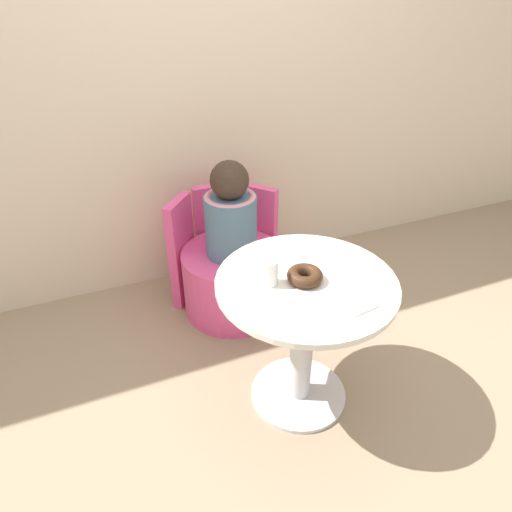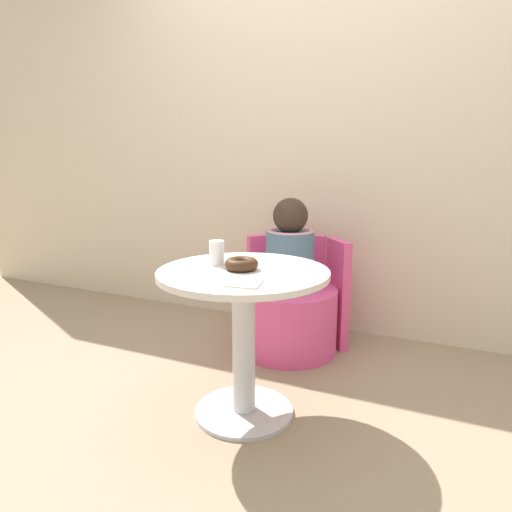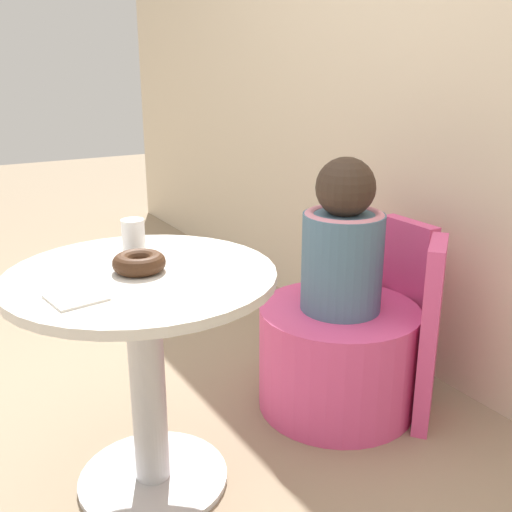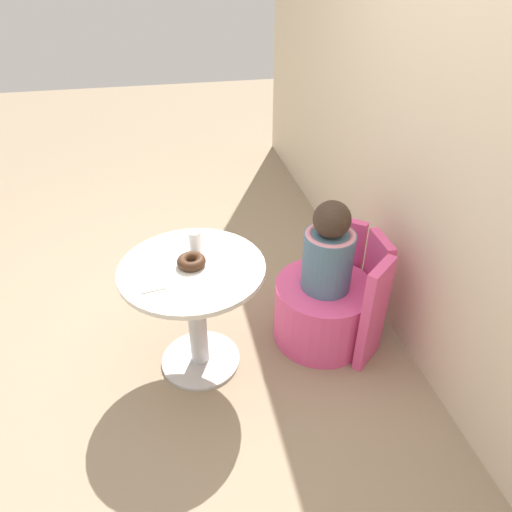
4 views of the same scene
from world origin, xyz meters
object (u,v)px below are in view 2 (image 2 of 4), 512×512
child_figure (290,249)px  donut (242,264)px  round_table (244,314)px  cup (217,253)px  tub_chair (289,320)px

child_figure → donut: child_figure is taller
round_table → cup: bearing=166.3°
tub_chair → cup: 0.83m
round_table → donut: (-0.01, 0.00, 0.21)m
tub_chair → cup: (-0.08, -0.66, 0.50)m
donut → round_table: bearing=-7.3°
round_table → donut: donut is taller
child_figure → cup: 0.67m
donut → cup: (-0.13, 0.03, 0.03)m
round_table → cup: cup is taller
tub_chair → child_figure: size_ratio=1.07×
tub_chair → donut: size_ratio=3.95×
cup → child_figure: bearing=83.0°
child_figure → cup: child_figure is taller
tub_chair → child_figure: child_figure is taller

